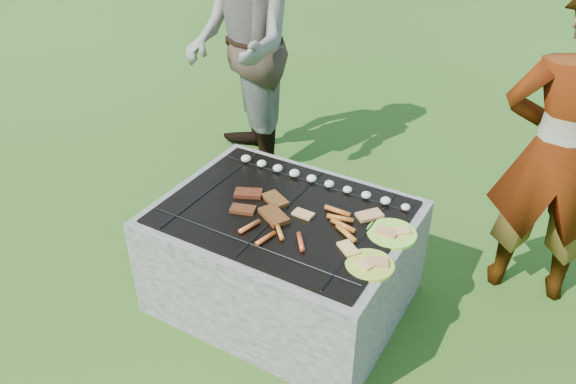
% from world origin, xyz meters
% --- Properties ---
extents(lawn, '(60.00, 60.00, 0.00)m').
position_xyz_m(lawn, '(0.00, 0.00, 0.00)').
color(lawn, '#224A12').
rests_on(lawn, ground).
extents(fire_pit, '(1.30, 1.00, 0.62)m').
position_xyz_m(fire_pit, '(0.00, 0.00, 0.28)').
color(fire_pit, '#A9A196').
rests_on(fire_pit, ground).
extents(mushrooms, '(1.05, 0.06, 0.04)m').
position_xyz_m(mushrooms, '(0.00, 0.33, 0.63)').
color(mushrooms, beige).
rests_on(mushrooms, fire_pit).
extents(pork_slabs, '(0.41, 0.29, 0.03)m').
position_xyz_m(pork_slabs, '(-0.11, -0.02, 0.62)').
color(pork_slabs, maroon).
rests_on(pork_slabs, fire_pit).
extents(sausages, '(0.54, 0.46, 0.03)m').
position_xyz_m(sausages, '(0.21, -0.06, 0.62)').
color(sausages, orange).
rests_on(sausages, fire_pit).
extents(bread_on_grate, '(0.44, 0.44, 0.02)m').
position_xyz_m(bread_on_grate, '(0.34, 0.05, 0.62)').
color(bread_on_grate, tan).
rests_on(bread_on_grate, fire_pit).
extents(plate_far, '(0.29, 0.29, 0.03)m').
position_xyz_m(plate_far, '(0.56, 0.10, 0.61)').
color(plate_far, '#CAFF3C').
rests_on(plate_far, fire_pit).
extents(plate_near, '(0.29, 0.29, 0.03)m').
position_xyz_m(plate_near, '(0.56, -0.17, 0.61)').
color(plate_near, yellow).
rests_on(plate_near, fire_pit).
extents(cook, '(0.71, 0.54, 1.75)m').
position_xyz_m(cook, '(1.17, 0.82, 0.88)').
color(cook, gray).
rests_on(cook, ground).
extents(bystander, '(1.20, 1.21, 1.97)m').
position_xyz_m(bystander, '(-1.04, 1.13, 0.98)').
color(bystander, gray).
rests_on(bystander, ground).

